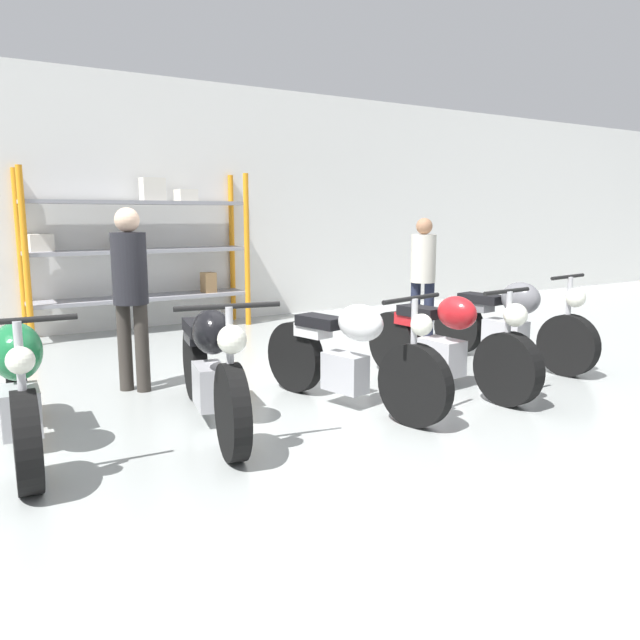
# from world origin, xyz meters

# --- Properties ---
(ground_plane) EXTENTS (30.00, 30.00, 0.00)m
(ground_plane) POSITION_xyz_m (0.00, 0.00, 0.00)
(ground_plane) COLOR #9EA3A0
(back_wall) EXTENTS (30.00, 0.08, 3.60)m
(back_wall) POSITION_xyz_m (0.00, 4.78, 1.80)
(back_wall) COLOR white
(back_wall) RESTS_ON ground_plane
(shelving_rack) EXTENTS (3.09, 0.63, 2.25)m
(shelving_rack) POSITION_xyz_m (-0.47, 4.42, 1.22)
(shelving_rack) COLOR orange
(shelving_rack) RESTS_ON ground_plane
(motorcycle_green) EXTENTS (0.67, 2.10, 1.06)m
(motorcycle_green) POSITION_xyz_m (-2.53, 0.28, 0.47)
(motorcycle_green) COLOR black
(motorcycle_green) RESTS_ON ground_plane
(motorcycle_black) EXTENTS (0.77, 2.20, 1.07)m
(motorcycle_black) POSITION_xyz_m (-1.18, 0.12, 0.48)
(motorcycle_black) COLOR black
(motorcycle_black) RESTS_ON ground_plane
(motorcycle_white) EXTENTS (0.77, 2.03, 1.03)m
(motorcycle_white) POSITION_xyz_m (0.02, -0.07, 0.46)
(motorcycle_white) COLOR black
(motorcycle_white) RESTS_ON ground_plane
(motorcycle_red) EXTENTS (0.59, 2.09, 1.02)m
(motorcycle_red) POSITION_xyz_m (1.15, -0.04, 0.43)
(motorcycle_red) COLOR black
(motorcycle_red) RESTS_ON ground_plane
(motorcycle_grey) EXTENTS (0.61, 2.04, 1.04)m
(motorcycle_grey) POSITION_xyz_m (2.44, 0.33, 0.45)
(motorcycle_grey) COLOR black
(motorcycle_grey) RESTS_ON ground_plane
(person_browsing) EXTENTS (0.45, 0.45, 1.61)m
(person_browsing) POSITION_xyz_m (2.43, 1.81, 0.94)
(person_browsing) COLOR #1E2338
(person_browsing) RESTS_ON ground_plane
(person_near_rack) EXTENTS (0.45, 0.45, 1.71)m
(person_near_rack) POSITION_xyz_m (-1.43, 1.42, 1.01)
(person_near_rack) COLOR #38332D
(person_near_rack) RESTS_ON ground_plane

